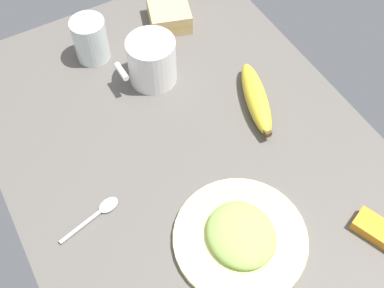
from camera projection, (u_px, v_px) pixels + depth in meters
tabletop at (192, 156)px, 87.11cm from camera, size 90.00×64.00×2.00cm
plate_of_food at (241, 237)px, 75.94cm from camera, size 21.42×21.42×3.98cm
coffee_mug_black at (152, 60)px, 92.33cm from camera, size 9.34×11.64×9.57cm
sandwich_main at (169, 14)px, 103.68cm from camera, size 11.53×10.93×4.40cm
glass_of_milk at (91, 41)px, 96.46cm from camera, size 6.85×6.85×9.10cm
banana at (256, 98)px, 90.89cm from camera, size 17.67×9.63×3.96cm
spoon at (98, 213)px, 79.29cm from camera, size 4.22×11.53×0.80cm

